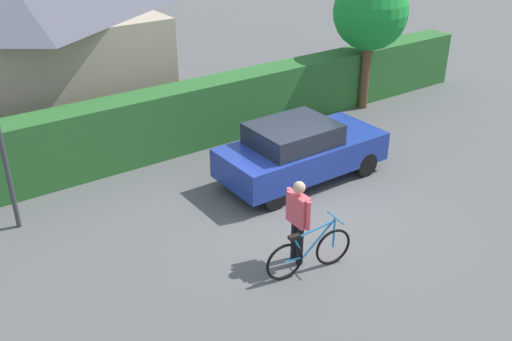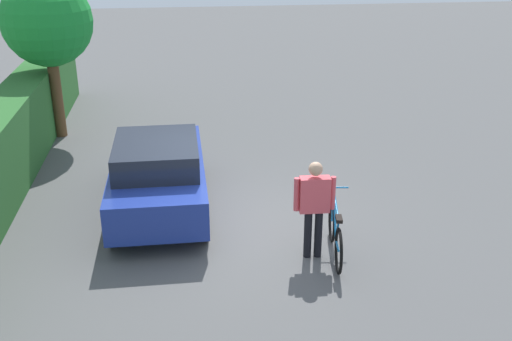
% 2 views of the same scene
% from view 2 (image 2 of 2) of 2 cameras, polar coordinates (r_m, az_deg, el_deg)
% --- Properties ---
extents(ground_plane, '(60.00, 60.00, 0.00)m').
position_cam_2_polar(ground_plane, '(11.22, -2.87, -5.08)').
color(ground_plane, '#535353').
extents(parked_car_near, '(4.02, 1.73, 1.48)m').
position_cam_2_polar(parked_car_near, '(11.61, -9.26, -0.24)').
color(parked_car_near, navy).
rests_on(parked_car_near, ground).
extents(bicycle, '(1.76, 0.50, 1.03)m').
position_cam_2_polar(bicycle, '(10.13, 7.51, -5.93)').
color(bicycle, black).
rests_on(bicycle, ground).
extents(person_rider, '(0.23, 0.68, 1.70)m').
position_cam_2_polar(person_rider, '(9.78, 5.54, -3.02)').
color(person_rider, black).
rests_on(person_rider, ground).
extents(tree_kerbside, '(2.20, 2.20, 4.04)m').
position_cam_2_polar(tree_kerbside, '(15.86, -19.18, 13.12)').
color(tree_kerbside, brown).
rests_on(tree_kerbside, ground).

